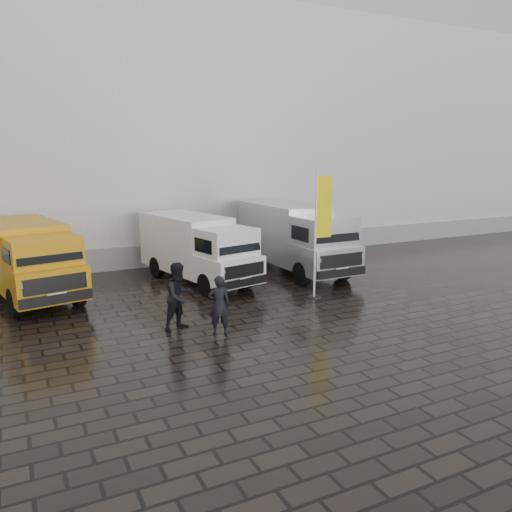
{
  "coord_description": "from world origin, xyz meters",
  "views": [
    {
      "loc": [
        -8.36,
        -13.8,
        4.97
      ],
      "look_at": [
        -0.47,
        2.2,
        1.32
      ],
      "focal_mm": 35.0,
      "sensor_mm": 36.0,
      "label": 1
    }
  ],
  "objects_px": {
    "van_yellow": "(30,262)",
    "flagpole": "(320,229)",
    "wheelie_bin": "(292,243)",
    "person_front": "(219,305)",
    "van_white": "(198,250)",
    "van_silver": "(295,239)",
    "person_tent": "(179,296)"
  },
  "relations": [
    {
      "from": "van_white",
      "to": "person_front",
      "type": "distance_m",
      "value": 6.0
    },
    {
      "from": "van_yellow",
      "to": "person_tent",
      "type": "distance_m",
      "value": 6.44
    },
    {
      "from": "person_tent",
      "to": "person_front",
      "type": "bearing_deg",
      "value": -67.9
    },
    {
      "from": "van_yellow",
      "to": "person_front",
      "type": "relative_size",
      "value": 3.38
    },
    {
      "from": "flagpole",
      "to": "person_tent",
      "type": "height_order",
      "value": "flagpole"
    },
    {
      "from": "van_yellow",
      "to": "van_white",
      "type": "distance_m",
      "value": 6.01
    },
    {
      "from": "van_white",
      "to": "flagpole",
      "type": "distance_m",
      "value": 5.1
    },
    {
      "from": "wheelie_bin",
      "to": "person_front",
      "type": "bearing_deg",
      "value": -133.45
    },
    {
      "from": "flagpole",
      "to": "person_front",
      "type": "height_order",
      "value": "flagpole"
    },
    {
      "from": "van_white",
      "to": "flagpole",
      "type": "height_order",
      "value": "flagpole"
    },
    {
      "from": "van_silver",
      "to": "person_front",
      "type": "height_order",
      "value": "van_silver"
    },
    {
      "from": "van_silver",
      "to": "person_front",
      "type": "xyz_separation_m",
      "value": [
        -5.79,
        -5.66,
        -0.58
      ]
    },
    {
      "from": "person_front",
      "to": "van_white",
      "type": "bearing_deg",
      "value": -83.24
    },
    {
      "from": "wheelie_bin",
      "to": "person_front",
      "type": "height_order",
      "value": "person_front"
    },
    {
      "from": "van_yellow",
      "to": "wheelie_bin",
      "type": "bearing_deg",
      "value": 1.46
    },
    {
      "from": "person_tent",
      "to": "van_silver",
      "type": "bearing_deg",
      "value": 14.14
    },
    {
      "from": "van_silver",
      "to": "wheelie_bin",
      "type": "height_order",
      "value": "van_silver"
    },
    {
      "from": "van_yellow",
      "to": "person_front",
      "type": "distance_m",
      "value": 7.68
    },
    {
      "from": "van_white",
      "to": "wheelie_bin",
      "type": "bearing_deg",
      "value": 14.58
    },
    {
      "from": "person_tent",
      "to": "wheelie_bin",
      "type": "bearing_deg",
      "value": 22.16
    },
    {
      "from": "van_yellow",
      "to": "flagpole",
      "type": "xyz_separation_m",
      "value": [
        9.09,
        -4.26,
        1.12
      ]
    },
    {
      "from": "van_yellow",
      "to": "flagpole",
      "type": "bearing_deg",
      "value": -36.61
    },
    {
      "from": "van_silver",
      "to": "wheelie_bin",
      "type": "distance_m",
      "value": 3.89
    },
    {
      "from": "van_white",
      "to": "van_silver",
      "type": "distance_m",
      "value": 4.33
    },
    {
      "from": "van_silver",
      "to": "flagpole",
      "type": "height_order",
      "value": "flagpole"
    },
    {
      "from": "person_front",
      "to": "wheelie_bin",
      "type": "bearing_deg",
      "value": -109.4
    },
    {
      "from": "flagpole",
      "to": "wheelie_bin",
      "type": "height_order",
      "value": "flagpole"
    },
    {
      "from": "van_white",
      "to": "van_yellow",
      "type": "bearing_deg",
      "value": 163.74
    },
    {
      "from": "van_silver",
      "to": "van_white",
      "type": "bearing_deg",
      "value": 177.17
    },
    {
      "from": "flagpole",
      "to": "van_yellow",
      "type": "bearing_deg",
      "value": 154.89
    },
    {
      "from": "wheelie_bin",
      "to": "flagpole",
      "type": "bearing_deg",
      "value": -116.58
    },
    {
      "from": "van_white",
      "to": "flagpole",
      "type": "bearing_deg",
      "value": -64.2
    }
  ]
}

